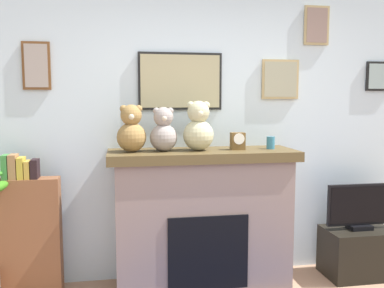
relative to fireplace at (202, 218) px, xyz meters
name	(u,v)px	position (x,y,z in m)	size (l,w,h in m)	color
back_wall	(207,133)	(0.11, 0.31, 0.71)	(5.20, 0.15, 2.60)	silver
fireplace	(202,218)	(0.00, 0.00, 0.00)	(1.57, 0.57, 1.19)	gray
bookshelf	(31,233)	(-1.41, 0.05, -0.07)	(0.46, 0.16, 1.18)	brown
tv_stand	(358,252)	(1.45, -0.05, -0.38)	(0.62, 0.40, 0.44)	black
television	(360,207)	(1.45, -0.05, 0.04)	(0.63, 0.14, 0.42)	black
candle_jar	(271,143)	(0.59, -0.02, 0.64)	(0.07, 0.07, 0.11)	teal
mantel_clock	(238,141)	(0.30, -0.02, 0.66)	(0.12, 0.09, 0.14)	brown
teddy_bear_tan	(131,131)	(-0.59, -0.02, 0.76)	(0.24, 0.24, 0.38)	olive
teddy_bear_cream	(163,131)	(-0.33, -0.02, 0.75)	(0.22, 0.22, 0.36)	gray
teddy_bear_brown	(198,128)	(-0.04, -0.02, 0.77)	(0.26, 0.26, 0.41)	#BBB78C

